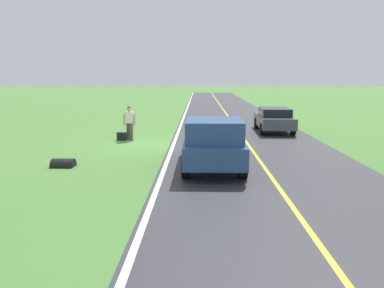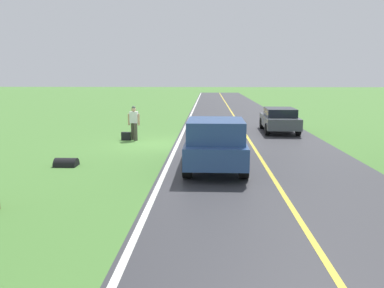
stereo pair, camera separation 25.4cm
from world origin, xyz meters
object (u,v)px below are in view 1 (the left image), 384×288
hitchhiker_walking (130,121)px  suitcase_carried (122,136)px  pickup_truck_passing (213,141)px  sedan_near_oncoming (274,119)px

hitchhiker_walking → suitcase_carried: 0.88m
hitchhiker_walking → pickup_truck_passing: (-4.03, 6.06, -0.01)m
suitcase_carried → pickup_truck_passing: (-4.46, 6.02, 0.76)m
pickup_truck_passing → sedan_near_oncoming: (-3.89, -9.34, -0.21)m
hitchhiker_walking → pickup_truck_passing: bearing=123.7°
pickup_truck_passing → suitcase_carried: bearing=-53.5°
hitchhiker_walking → pickup_truck_passing: pickup_truck_passing is taller
suitcase_carried → pickup_truck_passing: 7.53m
hitchhiker_walking → suitcase_carried: bearing=5.7°
sedan_near_oncoming → suitcase_carried: bearing=21.7°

